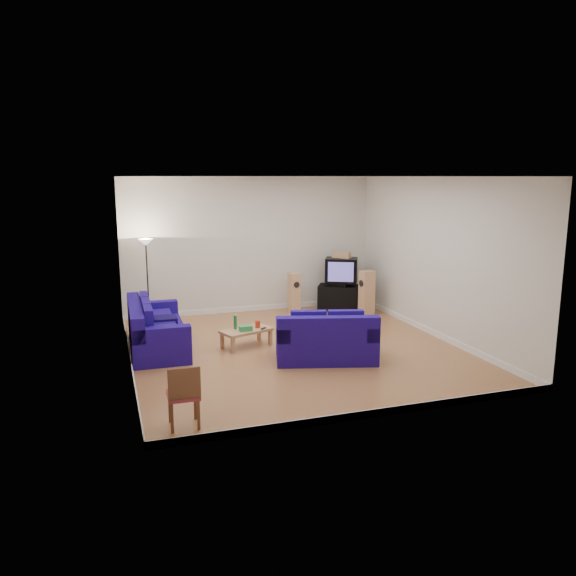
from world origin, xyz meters
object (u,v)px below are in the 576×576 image
object	(u,v)px
sofa_loveseat	(326,342)
television	(341,270)
coffee_table	(246,332)
sofa_three_seat	(154,332)
tv_stand	(339,297)

from	to	relation	value
sofa_loveseat	television	world-z (taller)	television
television	coffee_table	bearing A→B (deg)	-115.84
sofa_three_seat	sofa_loveseat	size ratio (longest dim) A/B	1.19
sofa_three_seat	television	world-z (taller)	television
sofa_loveseat	coffee_table	world-z (taller)	sofa_loveseat
sofa_loveseat	coffee_table	distance (m)	1.67
coffee_table	tv_stand	size ratio (longest dim) A/B	1.07
television	sofa_three_seat	bearing A→B (deg)	-131.57
sofa_three_seat	coffee_table	bearing A→B (deg)	77.37
sofa_loveseat	television	distance (m)	3.95
sofa_loveseat	tv_stand	size ratio (longest dim) A/B	1.97
coffee_table	television	distance (m)	3.76
tv_stand	television	world-z (taller)	television
sofa_three_seat	tv_stand	distance (m)	4.95
sofa_three_seat	television	bearing A→B (deg)	112.63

